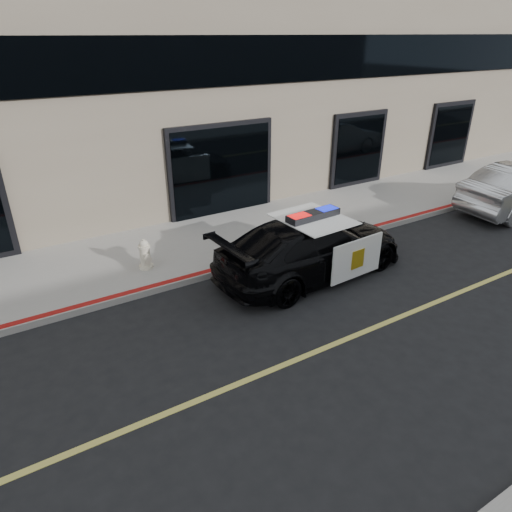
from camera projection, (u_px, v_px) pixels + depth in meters
ground at (420, 309)px, 9.54m from camera, size 120.00×120.00×0.00m
sidewalk_n at (280, 225)px, 13.54m from camera, size 60.00×3.50×0.15m
building_n at (194, 6)px, 14.95m from camera, size 60.00×7.00×12.00m
police_car at (312, 247)px, 10.64m from camera, size 2.57×5.08×1.58m
fire_hydrant at (145, 255)px, 10.74m from camera, size 0.33×0.46×0.74m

